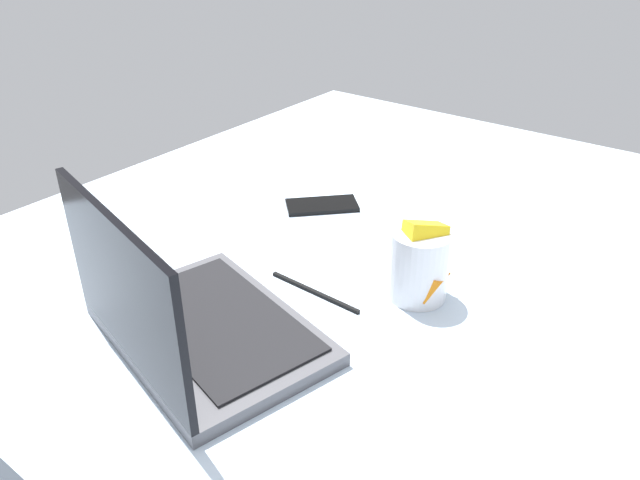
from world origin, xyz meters
TOP-DOWN VIEW (x-y plane):
  - bed_mattress at (0.00, 0.00)cm, footprint 180.00×140.00cm
  - laptop at (31.04, 44.10)cm, footprint 37.76×30.64cm
  - snack_cup at (12.39, 14.55)cm, footprint 9.29×9.00cm
  - cell_phone at (42.71, -1.17)cm, footprint 14.61×14.80cm
  - charger_cable at (25.34, 23.81)cm, footprint 17.01×1.12cm

SIDE VIEW (x-z plane):
  - bed_mattress at x=0.00cm, z-range 0.00..18.00cm
  - charger_cable at x=25.34cm, z-range 18.00..18.60cm
  - cell_phone at x=42.71cm, z-range 18.00..18.80cm
  - laptop at x=31.04cm, z-range 10.91..33.91cm
  - snack_cup at x=12.39cm, z-range 17.08..30.49cm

